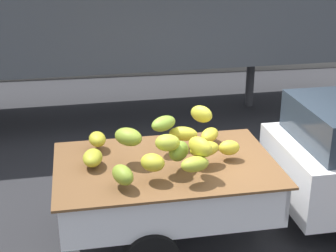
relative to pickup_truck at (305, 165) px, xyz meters
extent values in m
plane|color=#28282B|center=(-1.11, 0.03, -0.89)|extent=(220.00, 220.00, 0.00)
cube|color=gray|center=(-1.11, 7.87, -0.81)|extent=(80.00, 0.80, 0.16)
cube|color=white|center=(-1.83, -0.06, -0.31)|extent=(2.62, 1.71, 0.08)
cube|color=white|center=(-1.86, 0.73, -0.05)|extent=(2.57, 0.13, 0.44)
cube|color=white|center=(-1.81, -0.85, -0.05)|extent=(2.57, 0.13, 0.44)
cube|color=white|center=(-0.58, -0.02, -0.05)|extent=(0.10, 1.63, 0.44)
cube|color=white|center=(-3.09, -0.10, -0.05)|extent=(0.10, 1.63, 0.44)
cube|color=#B21914|center=(-1.86, 0.76, -0.09)|extent=(2.46, 0.09, 0.07)
cube|color=brown|center=(-1.83, -0.06, 0.18)|extent=(2.74, 1.83, 0.03)
ellipsoid|color=olive|center=(-2.39, -0.60, 0.36)|extent=(0.31, 0.40, 0.20)
ellipsoid|color=gold|center=(-1.39, -0.19, 0.42)|extent=(0.43, 0.34, 0.17)
ellipsoid|color=olive|center=(-2.27, -0.01, 0.55)|extent=(0.44, 0.45, 0.21)
ellipsoid|color=gold|center=(-1.05, -0.07, 0.36)|extent=(0.26, 0.19, 0.18)
ellipsoid|color=#99A52D|center=(-1.59, -0.62, 0.44)|extent=(0.37, 0.28, 0.16)
ellipsoid|color=gold|center=(-1.55, 0.32, 0.41)|extent=(0.41, 0.31, 0.18)
ellipsoid|color=gold|center=(-2.04, -0.50, 0.44)|extent=(0.37, 0.38, 0.19)
ellipsoid|color=gold|center=(-2.64, 0.46, 0.35)|extent=(0.25, 0.34, 0.18)
ellipsoid|color=olive|center=(-1.71, -0.25, 0.44)|extent=(0.35, 0.39, 0.22)
ellipsoid|color=gold|center=(-1.50, -0.46, 0.57)|extent=(0.33, 0.40, 0.22)
ellipsoid|color=#AAA92A|center=(-2.71, -0.02, 0.32)|extent=(0.27, 0.39, 0.18)
ellipsoid|color=olive|center=(-1.81, 0.28, 0.58)|extent=(0.43, 0.42, 0.18)
ellipsoid|color=gold|center=(-1.25, 0.63, 0.55)|extent=(0.36, 0.38, 0.23)
ellipsoid|color=#A1AB2F|center=(-1.85, -0.33, 0.59)|extent=(0.32, 0.28, 0.19)
ellipsoid|color=gold|center=(-1.19, 0.37, 0.35)|extent=(0.36, 0.40, 0.17)
cylinder|color=black|center=(0.64, 0.81, -0.57)|extent=(0.65, 0.22, 0.64)
cylinder|color=black|center=(-2.16, 0.72, -0.57)|extent=(0.65, 0.22, 0.64)
cube|color=black|center=(-2.52, 4.62, 0.21)|extent=(11.05, 0.89, 0.30)
cylinder|color=#38383A|center=(0.77, 4.77, -0.26)|extent=(0.18, 0.18, 1.25)
camera|label=1|loc=(-2.64, -5.53, 2.91)|focal=53.98mm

